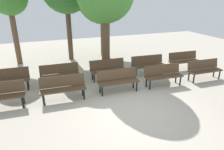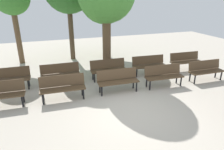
# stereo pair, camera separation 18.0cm
# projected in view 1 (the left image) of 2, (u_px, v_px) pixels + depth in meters

# --- Properties ---
(ground_plane) EXTENTS (25.06, 25.06, 0.00)m
(ground_plane) POSITION_uv_depth(u_px,v_px,m) (133.00, 112.00, 6.55)
(ground_plane) COLOR #B2A899
(bench_r0_c1) EXTENTS (1.62, 0.55, 0.87)m
(bench_r0_c1) POSITION_uv_depth(u_px,v_px,m) (63.00, 87.00, 7.16)
(bench_r0_c1) COLOR #4C3823
(bench_r0_c1) RESTS_ON ground_plane
(bench_r0_c2) EXTENTS (1.62, 0.54, 0.87)m
(bench_r0_c2) POSITION_uv_depth(u_px,v_px,m) (118.00, 79.00, 7.79)
(bench_r0_c2) COLOR #4C3823
(bench_r0_c2) RESTS_ON ground_plane
(bench_r0_c3) EXTENTS (1.62, 0.57, 0.87)m
(bench_r0_c3) POSITION_uv_depth(u_px,v_px,m) (163.00, 74.00, 8.31)
(bench_r0_c3) COLOR #4C3823
(bench_r0_c3) RESTS_ON ground_plane
(bench_r0_c4) EXTENTS (1.61, 0.52, 0.87)m
(bench_r0_c4) POSITION_uv_depth(u_px,v_px,m) (204.00, 69.00, 8.93)
(bench_r0_c4) COLOR #4C3823
(bench_r0_c4) RESTS_ON ground_plane
(bench_r1_c0) EXTENTS (1.61, 0.51, 0.87)m
(bench_r1_c0) POSITION_uv_depth(u_px,v_px,m) (8.00, 79.00, 7.86)
(bench_r1_c0) COLOR #4C3823
(bench_r1_c0) RESTS_ON ground_plane
(bench_r1_c1) EXTENTS (1.61, 0.53, 0.87)m
(bench_r1_c1) POSITION_uv_depth(u_px,v_px,m) (60.00, 73.00, 8.39)
(bench_r1_c1) COLOR #4C3823
(bench_r1_c1) RESTS_ON ground_plane
(bench_r1_c2) EXTENTS (1.61, 0.51, 0.87)m
(bench_r1_c2) POSITION_uv_depth(u_px,v_px,m) (108.00, 68.00, 8.99)
(bench_r1_c2) COLOR #4C3823
(bench_r1_c2) RESTS_ON ground_plane
(bench_r1_c3) EXTENTS (1.62, 0.57, 0.87)m
(bench_r1_c3) POSITION_uv_depth(u_px,v_px,m) (148.00, 64.00, 9.58)
(bench_r1_c3) COLOR #4C3823
(bench_r1_c3) RESTS_ON ground_plane
(bench_r1_c4) EXTENTS (1.62, 0.55, 0.87)m
(bench_r1_c4) POSITION_uv_depth(u_px,v_px,m) (184.00, 59.00, 10.21)
(bench_r1_c4) COLOR #4C3823
(bench_r1_c4) RESTS_ON ground_plane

